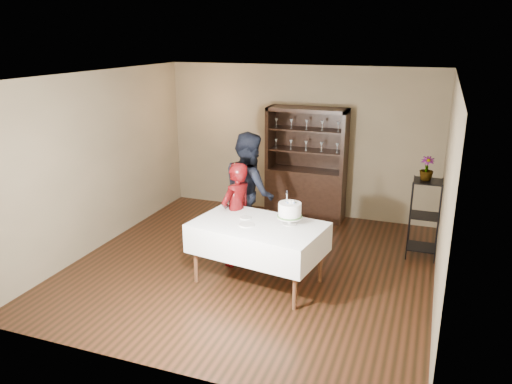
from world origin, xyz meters
TOP-DOWN VIEW (x-y plane):
  - floor at (0.00, 0.00)m, footprint 5.00×5.00m
  - ceiling at (0.00, 0.00)m, footprint 5.00×5.00m
  - back_wall at (0.00, 2.50)m, footprint 5.00×0.02m
  - wall_left at (-2.50, 0.00)m, footprint 0.02×5.00m
  - wall_right at (2.50, 0.00)m, footprint 0.02×5.00m
  - china_hutch at (0.20, 2.25)m, footprint 1.40×0.48m
  - plant_etagere at (2.28, 1.20)m, footprint 0.42×0.42m
  - cake_table at (0.25, -0.42)m, footprint 1.82×1.28m
  - woman at (-0.24, 0.02)m, footprint 0.54×0.65m
  - man at (-0.26, 0.61)m, footprint 1.10×1.13m
  - cake at (0.64, -0.29)m, footprint 0.37×0.37m
  - plate_near at (0.13, -0.52)m, footprint 0.27×0.27m
  - plate_far at (0.02, -0.28)m, footprint 0.21×0.21m
  - potted_plant at (2.24, 1.22)m, footprint 0.19×0.19m

SIDE VIEW (x-z plane):
  - floor at x=0.00m, z-range 0.00..0.00m
  - cake_table at x=0.25m, z-range 0.22..1.07m
  - plant_etagere at x=2.28m, z-range 0.05..1.25m
  - china_hutch at x=0.20m, z-range -0.34..1.66m
  - woman at x=-0.24m, z-range 0.00..1.52m
  - plate_near at x=0.13m, z-range 0.84..0.86m
  - plate_far at x=0.02m, z-range 0.84..0.86m
  - man at x=-0.26m, z-range 0.00..1.84m
  - cake at x=0.64m, z-range 0.80..1.26m
  - back_wall at x=0.00m, z-range 0.00..2.70m
  - wall_left at x=-2.50m, z-range 0.00..2.70m
  - wall_right at x=2.50m, z-range 0.00..2.70m
  - potted_plant at x=2.24m, z-range 1.19..1.53m
  - ceiling at x=0.00m, z-range 2.70..2.70m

